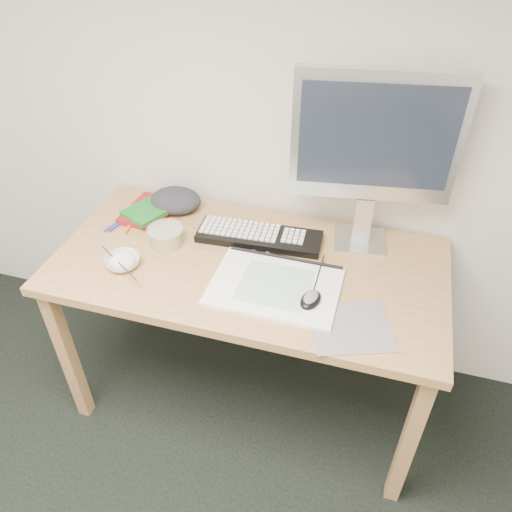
% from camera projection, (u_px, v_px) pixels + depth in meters
% --- Properties ---
extents(desk, '(1.40, 0.70, 0.75)m').
position_uv_depth(desk, '(248.00, 279.00, 1.84)').
color(desk, tan).
rests_on(desk, ground).
extents(mousepad, '(0.30, 0.29, 0.00)m').
position_uv_depth(mousepad, '(350.00, 327.00, 1.54)').
color(mousepad, slate).
rests_on(mousepad, desk).
extents(sketchpad, '(0.43, 0.31, 0.01)m').
position_uv_depth(sketchpad, '(275.00, 286.00, 1.68)').
color(sketchpad, white).
rests_on(sketchpad, desk).
extents(keyboard, '(0.48, 0.17, 0.03)m').
position_uv_depth(keyboard, '(259.00, 237.00, 1.89)').
color(keyboard, black).
rests_on(keyboard, desk).
extents(monitor, '(0.55, 0.20, 0.64)m').
position_uv_depth(monitor, '(375.00, 143.00, 1.64)').
color(monitor, silver).
rests_on(monitor, desk).
extents(mouse, '(0.08, 0.11, 0.03)m').
position_uv_depth(mouse, '(311.00, 297.00, 1.60)').
color(mouse, black).
rests_on(mouse, sketchpad).
extents(rice_bowl, '(0.16, 0.16, 0.04)m').
position_uv_depth(rice_bowl, '(123.00, 262.00, 1.76)').
color(rice_bowl, silver).
rests_on(rice_bowl, desk).
extents(chopsticks, '(0.22, 0.15, 0.02)m').
position_uv_depth(chopsticks, '(119.00, 263.00, 1.72)').
color(chopsticks, silver).
rests_on(chopsticks, rice_bowl).
extents(fruit_tub, '(0.15, 0.15, 0.07)m').
position_uv_depth(fruit_tub, '(166.00, 236.00, 1.86)').
color(fruit_tub, '#CED44B').
rests_on(fruit_tub, desk).
extents(book_red, '(0.18, 0.24, 0.02)m').
position_uv_depth(book_red, '(149.00, 211.00, 2.03)').
color(book_red, maroon).
rests_on(book_red, desk).
extents(book_green, '(0.21, 0.24, 0.02)m').
position_uv_depth(book_green, '(150.00, 210.00, 2.00)').
color(book_green, '#1B6D22').
rests_on(book_green, book_red).
extents(cloth_lump, '(0.20, 0.18, 0.07)m').
position_uv_depth(cloth_lump, '(176.00, 200.00, 2.04)').
color(cloth_lump, '#282930').
rests_on(cloth_lump, desk).
extents(pencil_pink, '(0.14, 0.08, 0.01)m').
position_uv_depth(pencil_pink, '(264.00, 250.00, 1.84)').
color(pencil_pink, pink).
rests_on(pencil_pink, desk).
extents(pencil_tan, '(0.17, 0.09, 0.01)m').
position_uv_depth(pencil_tan, '(264.00, 256.00, 1.81)').
color(pencil_tan, tan).
rests_on(pencil_tan, desk).
extents(pencil_black, '(0.20, 0.01, 0.01)m').
position_uv_depth(pencil_black, '(273.00, 256.00, 1.81)').
color(pencil_black, black).
rests_on(pencil_black, desk).
extents(marker_blue, '(0.04, 0.13, 0.01)m').
position_uv_depth(marker_blue, '(120.00, 223.00, 1.97)').
color(marker_blue, '#1B3F93').
rests_on(marker_blue, desk).
extents(marker_orange, '(0.03, 0.14, 0.01)m').
position_uv_depth(marker_orange, '(131.00, 224.00, 1.97)').
color(marker_orange, orange).
rests_on(marker_orange, desk).
extents(marker_purple, '(0.04, 0.11, 0.01)m').
position_uv_depth(marker_purple, '(115.00, 224.00, 1.97)').
color(marker_purple, '#682998').
rests_on(marker_purple, desk).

